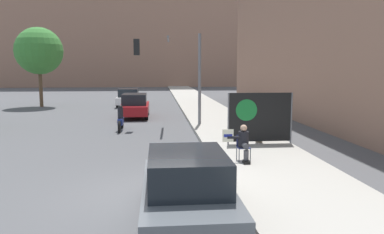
# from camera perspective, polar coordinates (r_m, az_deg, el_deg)

# --- Properties ---
(ground_plane) EXTENTS (160.00, 160.00, 0.00)m
(ground_plane) POSITION_cam_1_polar(r_m,az_deg,el_deg) (9.62, -6.57, -11.82)
(ground_plane) COLOR #4F4F51
(sidewalk_curb) EXTENTS (3.56, 90.00, 0.17)m
(sidewalk_curb) POSITION_cam_1_polar(r_m,az_deg,el_deg) (24.55, 3.14, 0.20)
(sidewalk_curb) COLOR #A8A399
(sidewalk_curb) RESTS_ON ground_plane
(building_backdrop_far) EXTENTS (52.00, 12.00, 27.85)m
(building_backdrop_far) POSITION_cam_1_polar(r_m,az_deg,el_deg) (70.92, -7.38, 16.09)
(building_backdrop_far) COLOR #936B56
(building_backdrop_far) RESTS_ON ground_plane
(seated_protester) EXTENTS (0.91, 0.77, 1.18)m
(seated_protester) POSITION_cam_1_polar(r_m,az_deg,el_deg) (12.28, 7.83, -3.78)
(seated_protester) COLOR #474C56
(seated_protester) RESTS_ON sidewalk_curb
(jogger_on_sidewalk) EXTENTS (0.34, 0.34, 1.70)m
(jogger_on_sidewalk) POSITION_cam_1_polar(r_m,az_deg,el_deg) (15.44, 10.22, -0.63)
(jogger_on_sidewalk) COLOR #756651
(jogger_on_sidewalk) RESTS_ON sidewalk_curb
(pedestrian_behind) EXTENTS (0.34, 0.34, 1.77)m
(pedestrian_behind) POSITION_cam_1_polar(r_m,az_deg,el_deg) (16.81, 10.32, 0.15)
(pedestrian_behind) COLOR #424247
(pedestrian_behind) RESTS_ON sidewalk_curb
(protest_banner) EXTENTS (2.62, 0.06, 2.04)m
(protest_banner) POSITION_cam_1_polar(r_m,az_deg,el_deg) (15.08, 10.27, -0.01)
(protest_banner) COLOR slate
(protest_banner) RESTS_ON sidewalk_curb
(traffic_light_pole) EXTENTS (3.56, 3.33, 4.83)m
(traffic_light_pole) POSITION_cam_1_polar(r_m,az_deg,el_deg) (20.06, -2.79, 8.34)
(traffic_light_pole) COLOR slate
(traffic_light_pole) RESTS_ON sidewalk_curb
(parked_car_curbside) EXTENTS (1.77, 4.13, 1.50)m
(parked_car_curbside) POSITION_cam_1_polar(r_m,az_deg,el_deg) (7.72, -0.78, -10.85)
(parked_car_curbside) COLOR #565B60
(parked_car_curbside) RESTS_ON ground_plane
(car_on_road_nearest) EXTENTS (1.76, 4.21, 1.54)m
(car_on_road_nearest) POSITION_cam_1_polar(r_m,az_deg,el_deg) (24.54, -8.71, 1.71)
(car_on_road_nearest) COLOR maroon
(car_on_road_nearest) RESTS_ON ground_plane
(car_on_road_midblock) EXTENTS (1.85, 4.56, 1.47)m
(car_on_road_midblock) POSITION_cam_1_polar(r_m,az_deg,el_deg) (32.12, -9.59, 2.98)
(car_on_road_midblock) COLOR white
(car_on_road_midblock) RESTS_ON ground_plane
(motorcycle_on_road) EXTENTS (0.28, 2.11, 1.32)m
(motorcycle_on_road) POSITION_cam_1_polar(r_m,az_deg,el_deg) (19.43, -10.82, -0.41)
(motorcycle_on_road) COLOR navy
(motorcycle_on_road) RESTS_ON ground_plane
(street_tree_midblock) EXTENTS (3.82, 3.82, 6.49)m
(street_tree_midblock) POSITION_cam_1_polar(r_m,az_deg,el_deg) (33.28, -22.30, 9.29)
(street_tree_midblock) COLOR brown
(street_tree_midblock) RESTS_ON ground_plane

